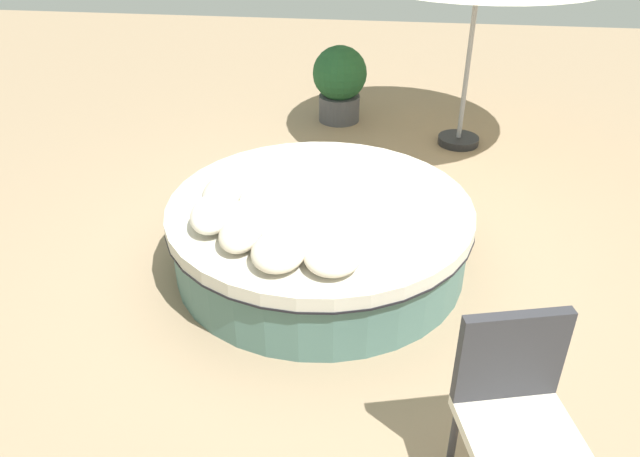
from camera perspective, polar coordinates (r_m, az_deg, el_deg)
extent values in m
plane|color=#9E8466|center=(4.79, 0.00, -3.26)|extent=(16.00, 16.00, 0.00)
cylinder|color=#4C726B|center=(4.67, 0.00, -1.11)|extent=(2.18, 2.18, 0.43)
cylinder|color=black|center=(4.56, 0.00, 1.14)|extent=(2.26, 2.26, 0.02)
cylinder|color=beige|center=(4.53, 0.00, 1.73)|extent=(2.25, 2.25, 0.11)
ellipsoid|color=beige|center=(4.55, -8.98, 3.39)|extent=(0.52, 0.29, 0.16)
ellipsoid|color=silver|center=(4.27, -9.69, 1.49)|extent=(0.51, 0.32, 0.19)
ellipsoid|color=beige|center=(4.03, -7.36, -0.47)|extent=(0.41, 0.28, 0.17)
ellipsoid|color=beige|center=(3.83, -3.84, -2.12)|extent=(0.44, 0.35, 0.16)
ellipsoid|color=beige|center=(3.79, 1.17, -2.61)|extent=(0.41, 0.36, 0.15)
cylinder|color=#333338|center=(3.51, 19.41, -17.06)|extent=(0.04, 0.04, 0.42)
cylinder|color=#333338|center=(3.36, 12.28, -18.39)|extent=(0.04, 0.04, 0.42)
cube|color=silver|center=(3.13, 18.04, -17.67)|extent=(0.61, 0.63, 0.06)
cube|color=#333338|center=(3.07, 17.30, -11.21)|extent=(0.19, 0.52, 0.50)
cylinder|color=#262628|center=(6.94, 12.70, 7.99)|extent=(0.44, 0.44, 0.08)
cylinder|color=#99999E|center=(6.61, 13.76, 16.13)|extent=(0.05, 0.05, 2.13)
cylinder|color=#4C4C51|center=(7.38, 1.79, 11.12)|extent=(0.48, 0.48, 0.30)
sphere|color=#23562D|center=(7.24, 1.84, 14.20)|extent=(0.62, 0.62, 0.62)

